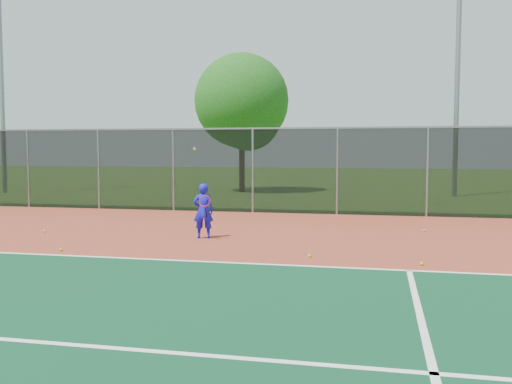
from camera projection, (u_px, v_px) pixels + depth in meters
ground at (275, 310)px, 8.14m from camera, size 120.00×120.00×0.00m
court_apron at (295, 278)px, 10.09m from camera, size 30.00×20.00×0.02m
court_lines at (433, 369)px, 5.88m from camera, size 22.10×13.05×0.00m
fence_back at (337, 170)px, 19.71m from camera, size 30.00×0.06×3.03m
tennis_player at (203, 211)px, 14.50m from camera, size 0.59×0.64×2.31m
practice_ball_1 at (422, 264)px, 11.16m from camera, size 0.07×0.07×0.07m
practice_ball_2 at (45, 231)px, 15.57m from camera, size 0.07×0.07×0.07m
practice_ball_3 at (424, 230)px, 15.70m from camera, size 0.07×0.07×0.07m
practice_ball_4 at (61, 250)px, 12.70m from camera, size 0.07×0.07×0.07m
practice_ball_6 at (310, 256)px, 11.98m from camera, size 0.07×0.07×0.07m
floodlight_nw at (1, 55)px, 29.42m from camera, size 0.90×0.40×12.74m
floodlight_n at (458, 46)px, 26.96m from camera, size 0.90×0.40×12.74m
tree_back_left at (243, 105)px, 29.96m from camera, size 4.99×4.99×7.32m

